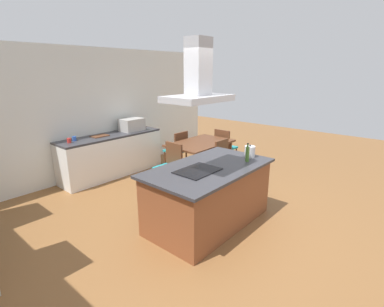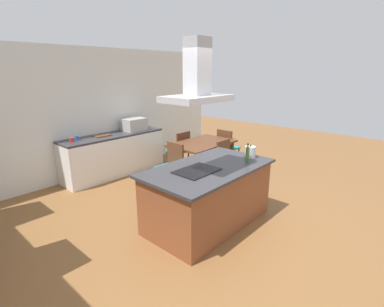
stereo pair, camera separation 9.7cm
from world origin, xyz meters
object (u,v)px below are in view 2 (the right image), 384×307
at_px(coffee_mug_blue, 77,138).
at_px(cooktop, 197,171).
at_px(cutting_board, 102,135).
at_px(chair_facing_back_wall, 180,148).
at_px(chair_at_left_end, 172,163).
at_px(range_hood, 197,81).
at_px(coffee_mug_red, 71,140).
at_px(tea_kettle, 250,152).
at_px(dining_table, 202,146).
at_px(chair_at_right_end, 227,145).
at_px(chair_facing_island, 227,159).
at_px(countertop_microwave, 134,124).
at_px(olive_oil_bottle, 247,154).

bearing_deg(coffee_mug_blue, cooktop, -85.40).
bearing_deg(cutting_board, chair_facing_back_wall, -31.35).
distance_m(coffee_mug_blue, chair_facing_back_wall, 2.23).
distance_m(chair_at_left_end, range_hood, 2.27).
relative_size(cooktop, range_hood, 0.67).
xyz_separation_m(coffee_mug_red, range_hood, (0.38, -2.88, 1.16)).
xyz_separation_m(tea_kettle, dining_table, (0.70, 1.59, -0.32)).
bearing_deg(chair_at_right_end, chair_facing_island, -143.99).
bearing_deg(dining_table, range_hood, -141.76).
relative_size(cooktop, countertop_microwave, 1.20).
distance_m(tea_kettle, cutting_board, 3.22).
bearing_deg(countertop_microwave, range_hood, -111.07).
bearing_deg(cooktop, tea_kettle, -10.94).
relative_size(coffee_mug_red, coffee_mug_blue, 1.00).
bearing_deg(dining_table, countertop_microwave, 113.26).
xyz_separation_m(chair_at_right_end, range_hood, (-2.67, -1.38, 1.59)).
height_order(coffee_mug_red, chair_facing_island, coffee_mug_red).
height_order(cooktop, chair_facing_back_wall, cooktop).
bearing_deg(chair_facing_back_wall, chair_at_right_end, -36.01).
distance_m(cooktop, range_hood, 1.20).
xyz_separation_m(olive_oil_bottle, chair_at_left_end, (0.01, 1.67, -0.51)).
relative_size(dining_table, chair_at_left_end, 1.57).
xyz_separation_m(tea_kettle, chair_at_left_end, (-0.22, 1.59, -0.48)).
xyz_separation_m(coffee_mug_blue, dining_table, (1.99, -1.58, -0.28)).
bearing_deg(tea_kettle, olive_oil_bottle, -159.09).
relative_size(countertop_microwave, chair_facing_back_wall, 0.56).
height_order(cutting_board, chair_facing_island, cutting_board).
bearing_deg(cooktop, chair_facing_island, 22.23).
bearing_deg(chair_at_right_end, olive_oil_bottle, -137.73).
xyz_separation_m(countertop_microwave, chair_facing_island, (0.64, -2.16, -0.53)).
bearing_deg(chair_facing_back_wall, chair_at_left_end, -143.99).
xyz_separation_m(chair_at_right_end, chair_at_left_end, (-1.83, 0.00, 0.00)).
xyz_separation_m(cutting_board, dining_table, (1.45, -1.55, -0.24)).
xyz_separation_m(countertop_microwave, coffee_mug_blue, (-1.35, 0.08, -0.09)).
bearing_deg(chair_facing_island, coffee_mug_blue, 131.62).
bearing_deg(coffee_mug_blue, cutting_board, -3.02).
height_order(coffee_mug_red, dining_table, coffee_mug_red).
bearing_deg(range_hood, chair_at_left_end, 58.75).
distance_m(coffee_mug_red, range_hood, 3.13).
relative_size(coffee_mug_blue, cutting_board, 0.26).
height_order(coffee_mug_red, chair_at_right_end, coffee_mug_red).
distance_m(olive_oil_bottle, chair_facing_island, 1.46).
relative_size(cooktop, chair_facing_island, 0.67).
xyz_separation_m(countertop_microwave, dining_table, (0.64, -1.50, -0.37)).
height_order(coffee_mug_blue, chair_facing_back_wall, coffee_mug_blue).
height_order(tea_kettle, olive_oil_bottle, olive_oil_bottle).
relative_size(countertop_microwave, chair_at_right_end, 0.56).
height_order(coffee_mug_blue, chair_facing_island, coffee_mug_blue).
xyz_separation_m(chair_facing_back_wall, chair_facing_island, (0.00, -1.33, 0.00)).
xyz_separation_m(coffee_mug_red, chair_facing_island, (2.14, -2.17, -0.44)).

